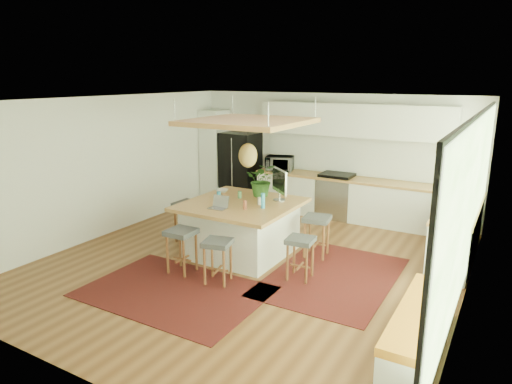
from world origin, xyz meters
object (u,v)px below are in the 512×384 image
Objects in this scene: fridge at (240,166)px; laptop at (218,202)px; stool_near_left at (182,251)px; microwave at (280,162)px; stool_near_right at (218,261)px; stool_left_side at (189,223)px; island at (241,228)px; monitor at (279,186)px; stool_right_front at (300,257)px; stool_right_back at (316,237)px; island_plant at (262,183)px.

laptop is (1.67, -3.39, 0.12)m from fridge.
stool_near_left is at bearing -67.91° from fridge.
fridge reaches higher than microwave.
stool_near_left is 0.71m from stool_near_right.
stool_near_right is at bearing -38.83° from stool_left_side.
island is 3.00m from microwave.
stool_near_left is 0.94× the size of stool_left_side.
stool_left_side is 1.23× the size of monitor.
stool_right_front is at bearing 35.94° from stool_near_right.
island reaches higher than stool_right_back.
stool_left_side is at bearing 123.96° from stool_near_left.
microwave is 2.39m from island_plant.
monitor is at bearing 61.25° from stool_near_left.
monitor is (-0.84, 0.92, 0.83)m from stool_right_front.
fridge is 3.43m from island.
monitor is at bearing -15.51° from island_plant.
island is 0.79m from laptop.
fridge is 0.94× the size of island.
fridge is at bearing 117.62° from stool_near_right.
monitor is (1.70, 0.44, 0.83)m from stool_left_side.
stool_right_front is 2.58m from stool_left_side.
island is 1.20m from stool_left_side.
island_plant is at bearing -47.67° from fridge.
microwave reaches higher than stool_right_front.
fridge is 2.99m from island_plant.
island is at bearing -1.16° from stool_left_side.
monitor is at bearing 42.62° from island.
stool_right_front is 1.82m from island_plant.
island is 2.41× the size of stool_left_side.
stool_near_left is 1.17× the size of microwave.
monitor reaches higher than stool_right_back.
island is 1.32m from stool_right_back.
fridge is 2.55× the size of stool_near_right.
stool_right_front is at bearing 22.29° from stool_near_left.
stool_near_left is at bearing -133.38° from stool_right_back.
laptop is 0.51× the size of microwave.
fridge is 2.27× the size of stool_left_side.
fridge is at bearing 163.83° from microwave.
fridge is 2.38× the size of stool_right_back.
fridge is 1.12m from microwave.
island reaches higher than stool_right_front.
laptop reaches higher than stool_near_right.
monitor is (0.89, 1.63, 0.83)m from stool_near_left.
island_plant is at bearing 74.63° from stool_near_left.
island is 2.53× the size of stool_right_back.
monitor is 1.01× the size of microwave.
stool_left_side is at bearing -168.24° from stool_right_back.
microwave is at bearing 121.98° from stool_right_front.
microwave is 1.00× the size of island_plant.
island is 1.42m from stool_right_front.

